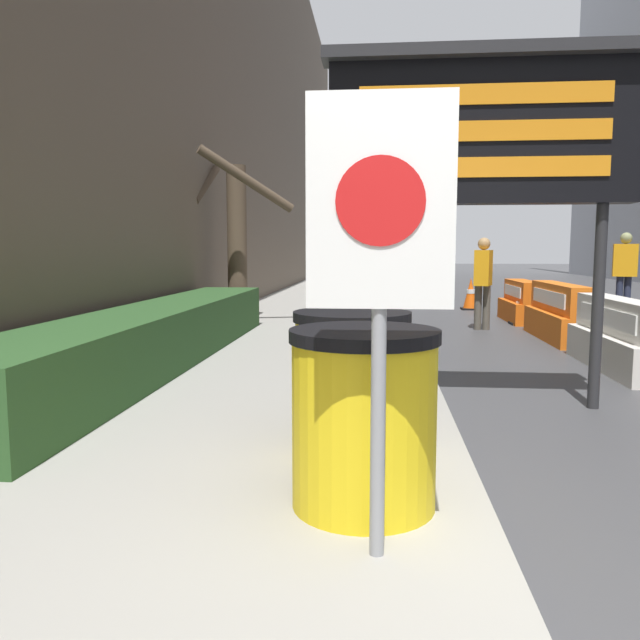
{
  "coord_description": "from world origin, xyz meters",
  "views": [
    {
      "loc": [
        -0.57,
        -2.13,
        1.39
      ],
      "look_at": [
        -1.42,
        7.11,
        0.34
      ],
      "focal_mm": 35.0,
      "sensor_mm": 36.0,
      "label": 1
    }
  ],
  "objects_px": {
    "jersey_barrier_white": "(620,339)",
    "warning_sign": "(380,241)",
    "message_board": "(481,133)",
    "barrel_drum_foreground": "(364,418)",
    "pedestrian_worker": "(625,267)",
    "traffic_cone_mid": "(521,307)",
    "jersey_barrier_orange_far": "(522,304)",
    "traffic_cone_near": "(471,294)",
    "traffic_light_near_curb": "(437,184)",
    "jersey_barrier_orange_near": "(559,315)",
    "barrel_drum_middle": "(352,381)",
    "pedestrian_passerby": "(483,276)"
  },
  "relations": [
    {
      "from": "jersey_barrier_white",
      "to": "warning_sign",
      "type": "bearing_deg",
      "value": -119.18
    },
    {
      "from": "warning_sign",
      "to": "message_board",
      "type": "bearing_deg",
      "value": 74.72
    },
    {
      "from": "barrel_drum_foreground",
      "to": "pedestrian_worker",
      "type": "xyz_separation_m",
      "value": [
        5.11,
        10.42,
        0.44
      ]
    },
    {
      "from": "barrel_drum_foreground",
      "to": "jersey_barrier_white",
      "type": "relative_size",
      "value": 0.4
    },
    {
      "from": "jersey_barrier_white",
      "to": "traffic_cone_mid",
      "type": "xyz_separation_m",
      "value": [
        -0.14,
        4.41,
        -0.04
      ]
    },
    {
      "from": "jersey_barrier_orange_far",
      "to": "traffic_cone_near",
      "type": "height_order",
      "value": "jersey_barrier_orange_far"
    },
    {
      "from": "traffic_light_near_curb",
      "to": "jersey_barrier_white",
      "type": "bearing_deg",
      "value": -82.18
    },
    {
      "from": "message_board",
      "to": "pedestrian_worker",
      "type": "bearing_deg",
      "value": 61.72
    },
    {
      "from": "barrel_drum_foreground",
      "to": "jersey_barrier_orange_near",
      "type": "xyz_separation_m",
      "value": [
        2.86,
        6.95,
        -0.2
      ]
    },
    {
      "from": "barrel_drum_middle",
      "to": "traffic_light_near_curb",
      "type": "bearing_deg",
      "value": 82.64
    },
    {
      "from": "barrel_drum_foreground",
      "to": "jersey_barrier_orange_far",
      "type": "height_order",
      "value": "barrel_drum_foreground"
    },
    {
      "from": "traffic_cone_near",
      "to": "traffic_cone_mid",
      "type": "xyz_separation_m",
      "value": [
        0.5,
        -2.86,
        -0.04
      ]
    },
    {
      "from": "message_board",
      "to": "jersey_barrier_orange_far",
      "type": "distance_m",
      "value": 7.33
    },
    {
      "from": "jersey_barrier_orange_far",
      "to": "barrel_drum_foreground",
      "type": "bearing_deg",
      "value": -106.9
    },
    {
      "from": "pedestrian_worker",
      "to": "pedestrian_passerby",
      "type": "height_order",
      "value": "pedestrian_worker"
    },
    {
      "from": "jersey_barrier_white",
      "to": "traffic_light_near_curb",
      "type": "height_order",
      "value": "traffic_light_near_curb"
    },
    {
      "from": "message_board",
      "to": "jersey_barrier_orange_near",
      "type": "height_order",
      "value": "message_board"
    },
    {
      "from": "warning_sign",
      "to": "jersey_barrier_white",
      "type": "xyz_separation_m",
      "value": [
        2.79,
        5.0,
        -1.06
      ]
    },
    {
      "from": "message_board",
      "to": "traffic_cone_near",
      "type": "bearing_deg",
      "value": 81.95
    },
    {
      "from": "jersey_barrier_white",
      "to": "pedestrian_passerby",
      "type": "bearing_deg",
      "value": 105.43
    },
    {
      "from": "jersey_barrier_orange_near",
      "to": "jersey_barrier_orange_far",
      "type": "relative_size",
      "value": 1.28
    },
    {
      "from": "jersey_barrier_white",
      "to": "jersey_barrier_orange_far",
      "type": "distance_m",
      "value": 4.91
    },
    {
      "from": "traffic_cone_mid",
      "to": "barrel_drum_foreground",
      "type": "bearing_deg",
      "value": -106.96
    },
    {
      "from": "traffic_cone_near",
      "to": "pedestrian_passerby",
      "type": "height_order",
      "value": "pedestrian_passerby"
    },
    {
      "from": "jersey_barrier_white",
      "to": "traffic_light_near_curb",
      "type": "bearing_deg",
      "value": 97.82
    },
    {
      "from": "jersey_barrier_white",
      "to": "jersey_barrier_orange_far",
      "type": "xyz_separation_m",
      "value": [
        -0.0,
        4.91,
        -0.01
      ]
    },
    {
      "from": "traffic_cone_near",
      "to": "jersey_barrier_white",
      "type": "bearing_deg",
      "value": -84.93
    },
    {
      "from": "warning_sign",
      "to": "traffic_light_near_curb",
      "type": "relative_size",
      "value": 0.43
    },
    {
      "from": "jersey_barrier_white",
      "to": "pedestrian_worker",
      "type": "height_order",
      "value": "pedestrian_worker"
    },
    {
      "from": "barrel_drum_middle",
      "to": "warning_sign",
      "type": "bearing_deg",
      "value": -83.24
    },
    {
      "from": "barrel_drum_foreground",
      "to": "barrel_drum_middle",
      "type": "bearing_deg",
      "value": 96.4
    },
    {
      "from": "traffic_cone_mid",
      "to": "pedestrian_worker",
      "type": "distance_m",
      "value": 2.92
    },
    {
      "from": "jersey_barrier_orange_near",
      "to": "traffic_cone_mid",
      "type": "xyz_separation_m",
      "value": [
        -0.14,
        1.95,
        -0.06
      ]
    },
    {
      "from": "warning_sign",
      "to": "jersey_barrier_orange_near",
      "type": "bearing_deg",
      "value": 69.46
    },
    {
      "from": "barrel_drum_middle",
      "to": "pedestrian_worker",
      "type": "bearing_deg",
      "value": 61.48
    },
    {
      "from": "barrel_drum_foreground",
      "to": "traffic_light_near_curb",
      "type": "relative_size",
      "value": 0.2
    },
    {
      "from": "pedestrian_worker",
      "to": "traffic_cone_near",
      "type": "bearing_deg",
      "value": -9.03
    },
    {
      "from": "barrel_drum_foreground",
      "to": "traffic_light_near_curb",
      "type": "distance_m",
      "value": 14.11
    },
    {
      "from": "barrel_drum_middle",
      "to": "warning_sign",
      "type": "height_order",
      "value": "warning_sign"
    },
    {
      "from": "warning_sign",
      "to": "pedestrian_worker",
      "type": "bearing_deg",
      "value": 65.22
    },
    {
      "from": "pedestrian_passerby",
      "to": "jersey_barrier_orange_far",
      "type": "bearing_deg",
      "value": -17.32
    },
    {
      "from": "jersey_barrier_orange_near",
      "to": "message_board",
      "type": "bearing_deg",
      "value": -114.16
    },
    {
      "from": "traffic_cone_near",
      "to": "pedestrian_worker",
      "type": "xyz_separation_m",
      "value": [
        2.9,
        -1.34,
        0.66
      ]
    },
    {
      "from": "jersey_barrier_orange_near",
      "to": "pedestrian_worker",
      "type": "height_order",
      "value": "pedestrian_worker"
    },
    {
      "from": "jersey_barrier_orange_far",
      "to": "pedestrian_passerby",
      "type": "bearing_deg",
      "value": -126.16
    },
    {
      "from": "traffic_cone_mid",
      "to": "pedestrian_worker",
      "type": "bearing_deg",
      "value": 32.34
    },
    {
      "from": "message_board",
      "to": "traffic_light_near_curb",
      "type": "xyz_separation_m",
      "value": [
        0.66,
        11.16,
        0.69
      ]
    },
    {
      "from": "message_board",
      "to": "jersey_barrier_orange_near",
      "type": "bearing_deg",
      "value": 65.84
    },
    {
      "from": "warning_sign",
      "to": "traffic_light_near_curb",
      "type": "distance_m",
      "value": 14.48
    },
    {
      "from": "barrel_drum_foreground",
      "to": "message_board",
      "type": "relative_size",
      "value": 0.28
    }
  ]
}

